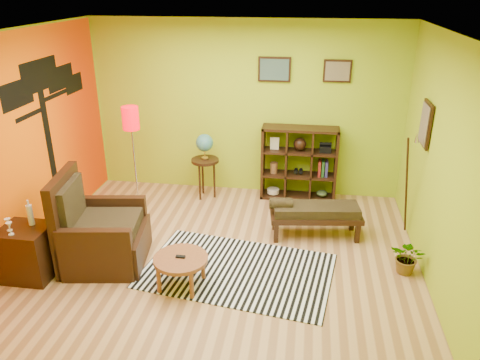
# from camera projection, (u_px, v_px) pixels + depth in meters

# --- Properties ---
(ground) EXTENTS (5.00, 5.00, 0.00)m
(ground) POSITION_uv_depth(u_px,v_px,m) (221.00, 259.00, 6.01)
(ground) COLOR tan
(ground) RESTS_ON ground
(room_shell) EXTENTS (5.04, 4.54, 2.82)m
(room_shell) POSITION_uv_depth(u_px,v_px,m) (211.00, 124.00, 5.33)
(room_shell) COLOR #9EBC1B
(room_shell) RESTS_ON ground
(zebra_rug) EXTENTS (2.46, 1.74, 0.01)m
(zebra_rug) POSITION_uv_depth(u_px,v_px,m) (238.00, 271.00, 5.77)
(zebra_rug) COLOR white
(zebra_rug) RESTS_ON ground
(coffee_table) EXTENTS (0.63, 0.63, 0.41)m
(coffee_table) POSITION_uv_depth(u_px,v_px,m) (181.00, 261.00, 5.37)
(coffee_table) COLOR brown
(coffee_table) RESTS_ON ground
(armchair) EXTENTS (1.11, 1.11, 1.19)m
(armchair) POSITION_uv_depth(u_px,v_px,m) (99.00, 236.00, 5.85)
(armchair) COLOR black
(armchair) RESTS_ON ground
(side_cabinet) EXTENTS (0.56, 0.50, 0.97)m
(side_cabinet) POSITION_uv_depth(u_px,v_px,m) (28.00, 252.00, 5.56)
(side_cabinet) COLOR black
(side_cabinet) RESTS_ON ground
(floor_lamp) EXTENTS (0.25, 0.25, 1.65)m
(floor_lamp) POSITION_uv_depth(u_px,v_px,m) (131.00, 128.00, 6.77)
(floor_lamp) COLOR silver
(floor_lamp) RESTS_ON ground
(globe_table) EXTENTS (0.44, 0.44, 1.08)m
(globe_table) POSITION_uv_depth(u_px,v_px,m) (205.00, 150.00, 7.44)
(globe_table) COLOR black
(globe_table) RESTS_ON ground
(cube_shelf) EXTENTS (1.20, 0.35, 1.20)m
(cube_shelf) POSITION_uv_depth(u_px,v_px,m) (300.00, 163.00, 7.50)
(cube_shelf) COLOR black
(cube_shelf) RESTS_ON ground
(bench) EXTENTS (1.30, 0.61, 0.58)m
(bench) POSITION_uv_depth(u_px,v_px,m) (313.00, 212.00, 6.43)
(bench) COLOR black
(bench) RESTS_ON ground
(potted_plant) EXTENTS (0.54, 0.56, 0.34)m
(potted_plant) POSITION_uv_depth(u_px,v_px,m) (408.00, 261.00, 5.68)
(potted_plant) COLOR #26661E
(potted_plant) RESTS_ON ground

